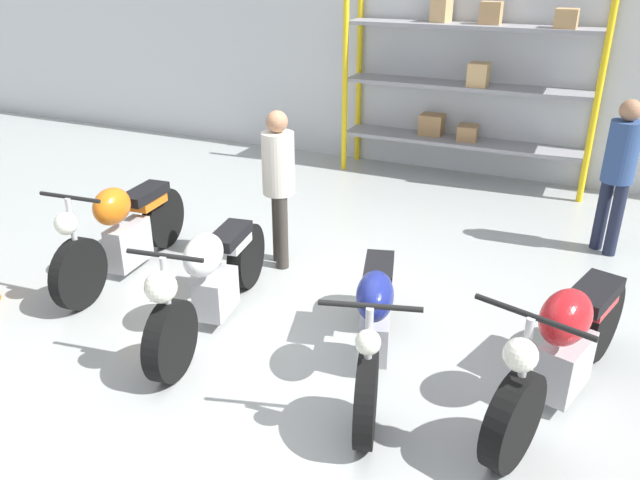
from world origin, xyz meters
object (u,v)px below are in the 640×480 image
object	(u,v)px
motorcycle_red	(565,347)
person_browsing	(279,178)
person_near_rack	(619,166)
shelving_rack	(468,82)
motorcycle_white	(211,280)
motorcycle_blue	(375,321)
motorcycle_orange	(124,230)

from	to	relation	value
motorcycle_red	person_browsing	bearing A→B (deg)	-95.62
person_browsing	person_near_rack	world-z (taller)	person_near_rack
shelving_rack	motorcycle_white	size ratio (longest dim) A/B	1.61
motorcycle_blue	person_near_rack	world-z (taller)	person_near_rack
motorcycle_white	motorcycle_blue	bearing A→B (deg)	79.90
motorcycle_orange	person_near_rack	world-z (taller)	person_near_rack
motorcycle_orange	person_browsing	distance (m)	1.61
shelving_rack	motorcycle_red	xyz separation A→B (m)	(1.79, -4.65, -0.90)
motorcycle_orange	person_browsing	world-z (taller)	person_browsing
motorcycle_orange	motorcycle_white	distance (m)	1.42
shelving_rack	motorcycle_white	world-z (taller)	shelving_rack
motorcycle_blue	person_browsing	bearing A→B (deg)	-147.98
motorcycle_orange	person_browsing	size ratio (longest dim) A/B	1.28
shelving_rack	motorcycle_red	bearing A→B (deg)	-68.95
motorcycle_white	person_near_rack	size ratio (longest dim) A/B	1.29
shelving_rack	person_browsing	xyz separation A→B (m)	(-1.04, -3.51, -0.43)
shelving_rack	motorcycle_white	distance (m)	5.01
shelving_rack	motorcycle_blue	xyz separation A→B (m)	(0.47, -4.85, -0.92)
motorcycle_blue	person_near_rack	bearing A→B (deg)	137.21
motorcycle_orange	motorcycle_blue	distance (m)	2.85
person_browsing	person_near_rack	distance (m)	3.49
motorcycle_orange	motorcycle_white	world-z (taller)	motorcycle_orange
motorcycle_white	person_near_rack	distance (m)	4.29
motorcycle_blue	motorcycle_red	world-z (taller)	motorcycle_red
motorcycle_white	person_near_rack	xyz separation A→B (m)	(2.99, 3.03, 0.51)
person_browsing	motorcycle_blue	bearing A→B (deg)	100.31
motorcycle_red	motorcycle_orange	bearing A→B (deg)	-77.99
shelving_rack	motorcycle_blue	size ratio (longest dim) A/B	1.63
motorcycle_orange	motorcycle_white	bearing A→B (deg)	64.92
motorcycle_orange	person_near_rack	bearing A→B (deg)	115.27
motorcycle_orange	motorcycle_red	world-z (taller)	motorcycle_red
motorcycle_red	person_near_rack	size ratio (longest dim) A/B	1.31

